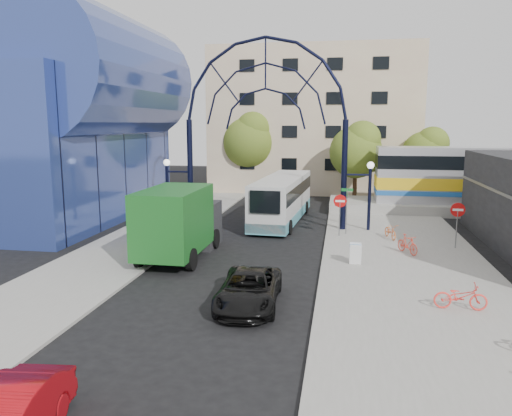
% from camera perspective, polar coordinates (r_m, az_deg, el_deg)
% --- Properties ---
extents(ground, '(120.00, 120.00, 0.00)m').
position_cam_1_polar(ground, '(19.44, -5.34, -10.75)').
color(ground, black).
rests_on(ground, ground).
extents(sidewalk_east, '(8.00, 56.00, 0.12)m').
position_cam_1_polar(sidewalk_east, '(22.81, 17.47, -7.89)').
color(sidewalk_east, gray).
rests_on(sidewalk_east, ground).
extents(plaza_west, '(5.00, 50.00, 0.12)m').
position_cam_1_polar(plaza_west, '(27.00, -15.46, -5.08)').
color(plaza_west, gray).
rests_on(plaza_west, ground).
extents(gateway_arch, '(13.64, 0.44, 12.10)m').
position_cam_1_polar(gateway_arch, '(31.99, 1.08, 12.87)').
color(gateway_arch, black).
rests_on(gateway_arch, ground).
extents(stop_sign, '(0.80, 0.07, 2.50)m').
position_cam_1_polar(stop_sign, '(29.95, 9.57, 0.36)').
color(stop_sign, slate).
rests_on(stop_sign, sidewalk_east).
extents(do_not_enter_sign, '(0.76, 0.07, 2.48)m').
position_cam_1_polar(do_not_enter_sign, '(28.66, 22.04, -0.67)').
color(do_not_enter_sign, slate).
rests_on(do_not_enter_sign, sidewalk_east).
extents(street_name_sign, '(0.70, 0.70, 2.80)m').
position_cam_1_polar(street_name_sign, '(30.53, 10.34, 0.77)').
color(street_name_sign, slate).
rests_on(street_name_sign, sidewalk_east).
extents(sandwich_board, '(0.55, 0.61, 0.99)m').
position_cam_1_polar(sandwich_board, '(24.32, 11.31, -4.87)').
color(sandwich_board, white).
rests_on(sandwich_board, sidewalk_east).
extents(transit_hall, '(16.50, 18.00, 14.50)m').
position_cam_1_polar(transit_hall, '(38.29, -22.25, 8.85)').
color(transit_hall, navy).
rests_on(transit_hall, ground).
extents(apartment_block, '(20.00, 12.10, 14.00)m').
position_cam_1_polar(apartment_block, '(52.62, 6.77, 9.85)').
color(apartment_block, '#C9AC8C').
rests_on(apartment_block, ground).
extents(tree_north_a, '(4.48, 4.48, 7.00)m').
position_cam_1_polar(tree_north_a, '(43.57, 11.52, 6.63)').
color(tree_north_a, '#382314').
rests_on(tree_north_a, ground).
extents(tree_north_b, '(5.12, 5.12, 8.00)m').
position_cam_1_polar(tree_north_b, '(48.31, -0.64, 7.88)').
color(tree_north_b, '#382314').
rests_on(tree_north_b, ground).
extents(tree_north_c, '(4.16, 4.16, 6.50)m').
position_cam_1_polar(tree_north_c, '(46.15, 18.94, 6.05)').
color(tree_north_c, '#382314').
rests_on(tree_north_c, ground).
extents(city_bus, '(3.21, 11.36, 3.08)m').
position_cam_1_polar(city_bus, '(34.70, 3.02, 1.11)').
color(city_bus, silver).
rests_on(city_bus, ground).
extents(green_truck, '(2.85, 7.23, 3.64)m').
position_cam_1_polar(green_truck, '(25.62, -8.65, -1.59)').
color(green_truck, black).
rests_on(green_truck, ground).
extents(black_suv, '(2.39, 4.81, 1.31)m').
position_cam_1_polar(black_suv, '(18.85, -0.81, -9.25)').
color(black_suv, black).
rests_on(black_suv, ground).
extents(bike_near_a, '(1.00, 1.75, 0.87)m').
position_cam_1_polar(bike_near_a, '(30.14, 15.12, -2.57)').
color(bike_near_a, orange).
rests_on(bike_near_a, sidewalk_east).
extents(bike_near_b, '(1.21, 1.65, 0.99)m').
position_cam_1_polar(bike_near_b, '(26.93, 16.93, -3.97)').
color(bike_near_b, '#EE432F').
rests_on(bike_near_b, sidewalk_east).
extents(bike_far_a, '(1.87, 0.68, 0.98)m').
position_cam_1_polar(bike_far_a, '(19.67, 22.34, -9.33)').
color(bike_far_a, '#FF3B33').
rests_on(bike_far_a, sidewalk_east).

